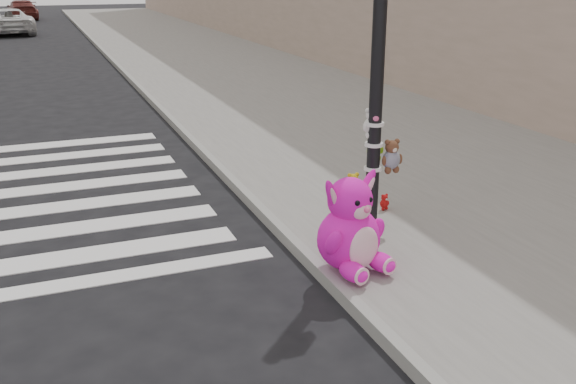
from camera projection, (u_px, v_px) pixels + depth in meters
name	position (u px, v px, depth m)	size (l,w,h in m)	color
ground	(204.00, 355.00, 5.57)	(120.00, 120.00, 0.00)	black
sidewalk_near	(298.00, 100.00, 16.07)	(7.00, 80.00, 0.14)	slate
curb_edge	(161.00, 110.00, 14.87)	(0.12, 80.00, 0.15)	gray
signal_pole	(378.00, 92.00, 7.47)	(0.68, 0.48, 4.00)	black
pink_bunny	(351.00, 231.00, 6.71)	(0.83, 0.92, 1.08)	#FF15C8
red_teddy	(384.00, 202.00, 8.50)	(0.15, 0.10, 0.22)	#B51212
car_white_near	(9.00, 21.00, 32.54)	(2.12, 4.61, 1.28)	silver
car_maroon_near	(22.00, 10.00, 41.83)	(1.76, 4.33, 1.26)	maroon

